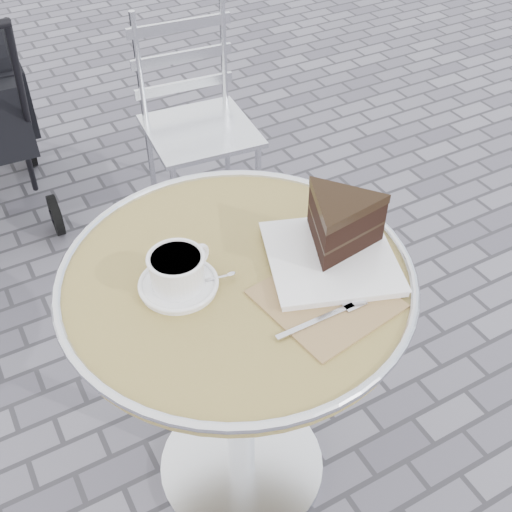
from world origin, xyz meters
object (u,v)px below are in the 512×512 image
cafe_table (238,330)px  bistro_chair (191,99)px  cappuccino_set (178,273)px  cake_plate_set (338,231)px

cafe_table → bistro_chair: size_ratio=0.91×
cappuccino_set → bistro_chair: bistro_chair is taller
cafe_table → cappuccino_set: bearing=167.5°
cappuccino_set → bistro_chair: bearing=46.2°
cappuccino_set → cake_plate_set: cake_plate_set is taller
bistro_chair → cake_plate_set: bearing=-93.3°
cappuccino_set → bistro_chair: (0.50, 1.07, -0.26)m
cappuccino_set → cake_plate_set: (0.32, -0.07, 0.03)m
cafe_table → cake_plate_set: (0.21, -0.04, 0.23)m
cake_plate_set → bistro_chair: size_ratio=0.47×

